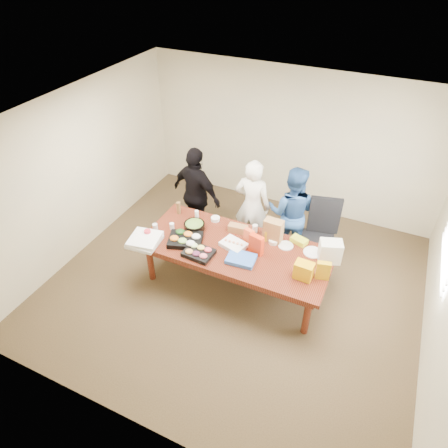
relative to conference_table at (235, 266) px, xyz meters
The scene contains 36 objects.
floor 0.39m from the conference_table, ahead, with size 5.50×5.00×0.02m, color #47301E.
ceiling 2.33m from the conference_table, ahead, with size 5.50×5.00×0.02m, color white.
wall_back 2.68m from the conference_table, 90.00° to the left, with size 5.50×0.04×2.70m, color beige.
wall_front 2.68m from the conference_table, 90.00° to the right, with size 5.50×0.04×2.70m, color beige.
wall_left 2.92m from the conference_table, behind, with size 0.04×5.00×2.70m, color beige.
conference_table is the anchor object (origin of this frame).
office_chair 1.38m from the conference_table, 41.47° to the left, with size 0.59×0.59×1.17m, color black.
person_center 1.09m from the conference_table, 97.72° to the left, with size 0.61×0.40×1.68m, color white.
person_right 1.28m from the conference_table, 65.51° to the left, with size 0.79×0.62×1.63m, color #274D87.
person_left 1.48m from the conference_table, 142.12° to the left, with size 1.01×0.42×1.72m, color black.
veggie_tray 0.87m from the conference_table, 164.51° to the right, with size 0.49×0.39×0.08m, color black.
fruit_tray 0.69m from the conference_table, 138.55° to the right, with size 0.41×0.32×0.06m, color black.
sheet_cake 0.41m from the conference_table, behind, with size 0.36×0.27×0.06m, color white.
salad_bowl 0.88m from the conference_table, behind, with size 0.33×0.33×0.11m, color black.
chip_bag_blue 0.50m from the conference_table, 52.19° to the right, with size 0.40×0.30×0.06m, color blue.
chip_bag_red 0.61m from the conference_table, ahead, with size 0.21×0.09×0.31m, color red.
chip_bag_yellow 1.40m from the conference_table, ahead, with size 0.18×0.07×0.28m, color gold.
chip_bag_orange 0.54m from the conference_table, 50.62° to the left, with size 0.16×0.07×0.25m, color #CC4721.
mayo_jar 0.64m from the conference_table, 75.47° to the left, with size 0.08×0.08×0.13m, color white.
mustard_bottle 0.67m from the conference_table, 43.66° to the left, with size 0.06×0.06×0.18m, color gold.
dressing_bottle 1.34m from the conference_table, 161.71° to the left, with size 0.07×0.07×0.21m, color brown.
ranch_bottle 1.01m from the conference_table, 157.32° to the left, with size 0.06×0.06×0.18m, color white.
banana_bunch 1.03m from the conference_table, 31.19° to the left, with size 0.24×0.14×0.08m, color yellow.
bread_loaf 0.57m from the conference_table, 108.96° to the left, with size 0.29×0.13×0.12m, color #976439.
kraft_bag 0.80m from the conference_table, 41.57° to the left, with size 0.28×0.16×0.36m, color olive.
red_cup 1.42m from the conference_table, 164.92° to the right, with size 0.10×0.10×0.13m, color red.
clear_cup_a 1.38m from the conference_table, behind, with size 0.08×0.08×0.11m, color silver.
clear_cup_b 1.16m from the conference_table, behind, with size 0.07×0.07×0.10m, color white.
pizza_box_lower 1.42m from the conference_table, 159.20° to the right, with size 0.43×0.43×0.05m, color white.
pizza_box_upper 1.43m from the conference_table, 159.54° to the right, with size 0.43×0.43×0.05m, color white.
plate_a 1.18m from the conference_table, 18.66° to the left, with size 0.27×0.27×0.02m, color white.
plate_b 0.83m from the conference_table, 27.05° to the left, with size 0.23×0.23×0.01m, color silver.
dip_bowl_a 0.70m from the conference_table, 35.15° to the left, with size 0.15×0.15×0.06m, color white.
dip_bowl_b 0.84m from the conference_table, 140.24° to the left, with size 0.14×0.14×0.06m, color white.
grocery_bag_white 1.44m from the conference_table, 12.87° to the left, with size 0.30×0.22×0.32m, color silver.
grocery_bag_yellow 1.19m from the conference_table, 10.09° to the right, with size 0.25×0.17×0.25m, color #E4A307.
Camera 1 is at (1.71, -4.12, 4.59)m, focal length 32.02 mm.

